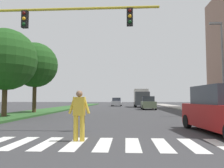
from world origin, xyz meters
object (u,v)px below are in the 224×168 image
(tree_mid, at_px, (6,60))
(sedan_distant, at_px, (117,102))
(suv_crossing, at_px, (224,111))
(tree_far, at_px, (35,65))
(truck_box_delivery, at_px, (141,98))
(traffic_light_gantry, at_px, (24,35))
(pedestrian_performer, at_px, (79,113))
(street_lamp_right, at_px, (221,59))
(sedan_midblock, at_px, (148,103))

(tree_mid, distance_m, sedan_distant, 29.03)
(suv_crossing, bearing_deg, tree_far, 138.43)
(sedan_distant, distance_m, truck_box_delivery, 6.59)
(tree_mid, relative_size, sedan_distant, 1.53)
(tree_mid, bearing_deg, suv_crossing, -26.26)
(traffic_light_gantry, distance_m, pedestrian_performer, 5.25)
(tree_mid, height_order, suv_crossing, tree_mid)
(street_lamp_right, bearing_deg, suv_crossing, -112.52)
(pedestrian_performer, relative_size, truck_box_delivery, 0.27)
(traffic_light_gantry, relative_size, pedestrian_performer, 5.30)
(sedan_midblock, bearing_deg, tree_far, -140.49)
(tree_far, distance_m, sedan_distant, 24.38)
(pedestrian_performer, bearing_deg, tree_mid, 131.23)
(tree_far, xyz_separation_m, suv_crossing, (12.58, -11.16, -3.67))
(pedestrian_performer, height_order, sedan_distant, pedestrian_performer)
(tree_far, xyz_separation_m, traffic_light_gantry, (3.88, -10.63, -0.24))
(pedestrian_performer, distance_m, truck_box_delivery, 31.64)
(traffic_light_gantry, bearing_deg, tree_mid, 125.11)
(street_lamp_right, distance_m, sedan_midblock, 13.25)
(traffic_light_gantry, xyz_separation_m, sedan_midblock, (7.70, 20.18, -3.56))
(tree_mid, relative_size, suv_crossing, 1.34)
(tree_far, height_order, pedestrian_performer, tree_far)
(street_lamp_right, xyz_separation_m, pedestrian_performer, (-9.26, -10.82, -3.66))
(suv_crossing, relative_size, sedan_distant, 1.14)
(tree_far, height_order, street_lamp_right, street_lamp_right)
(tree_mid, bearing_deg, traffic_light_gantry, -54.89)
(tree_far, relative_size, street_lamp_right, 0.88)
(sedan_distant, bearing_deg, tree_far, -106.51)
(street_lamp_right, xyz_separation_m, suv_crossing, (-3.69, -8.91, -3.66))
(suv_crossing, xyz_separation_m, sedan_midblock, (-1.00, 20.71, -0.13))
(suv_crossing, bearing_deg, sedan_midblock, 92.77)
(street_lamp_right, relative_size, truck_box_delivery, 1.21)
(tree_far, distance_m, truck_box_delivery, 21.67)
(truck_box_delivery, bearing_deg, traffic_light_gantry, -104.32)
(suv_crossing, bearing_deg, traffic_light_gantry, 176.55)
(traffic_light_gantry, relative_size, street_lamp_right, 1.19)
(traffic_light_gantry, xyz_separation_m, pedestrian_performer, (3.14, -2.44, -3.43))
(tree_mid, xyz_separation_m, sedan_distant, (7.03, 27.94, -3.52))
(truck_box_delivery, bearing_deg, sedan_distant, 132.53)
(tree_mid, relative_size, traffic_light_gantry, 0.71)
(traffic_light_gantry, bearing_deg, tree_far, 110.03)
(traffic_light_gantry, xyz_separation_m, truck_box_delivery, (7.38, 28.91, -2.73))
(tree_mid, bearing_deg, street_lamp_right, 9.00)
(truck_box_delivery, bearing_deg, suv_crossing, -87.42)
(tree_far, bearing_deg, tree_mid, -92.16)
(tree_far, height_order, sedan_midblock, tree_far)
(tree_mid, relative_size, pedestrian_performer, 3.78)
(traffic_light_gantry, relative_size, truck_box_delivery, 1.44)
(tree_far, bearing_deg, sedan_distant, 73.49)
(suv_crossing, distance_m, truck_box_delivery, 29.47)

